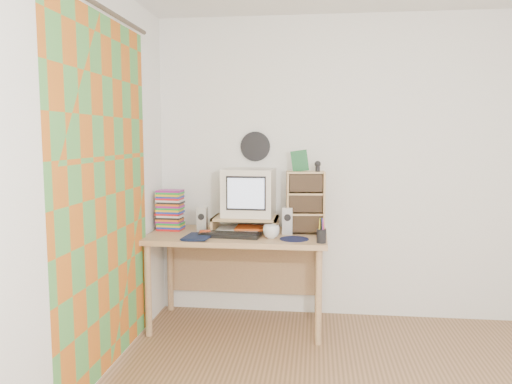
% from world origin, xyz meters
% --- Properties ---
extents(back_wall, '(3.50, 0.00, 3.50)m').
position_xyz_m(back_wall, '(0.00, 1.75, 1.25)').
color(back_wall, white).
rests_on(back_wall, floor).
extents(left_wall, '(0.00, 3.50, 3.50)m').
position_xyz_m(left_wall, '(-1.75, 0.00, 1.25)').
color(left_wall, white).
rests_on(left_wall, floor).
extents(curtain, '(0.00, 2.20, 2.20)m').
position_xyz_m(curtain, '(-1.71, 0.48, 1.15)').
color(curtain, '#C3621B').
rests_on(curtain, left_wall).
extents(wall_disc, '(0.25, 0.02, 0.25)m').
position_xyz_m(wall_disc, '(-0.93, 1.73, 1.43)').
color(wall_disc, black).
rests_on(wall_disc, back_wall).
extents(desk, '(1.40, 0.70, 0.75)m').
position_xyz_m(desk, '(-1.03, 1.44, 0.62)').
color(desk, tan).
rests_on(desk, floor).
extents(monitor_riser, '(0.52, 0.30, 0.12)m').
position_xyz_m(monitor_riser, '(-0.98, 1.48, 0.84)').
color(monitor_riser, tan).
rests_on(monitor_riser, desk).
extents(crt_monitor, '(0.42, 0.42, 0.38)m').
position_xyz_m(crt_monitor, '(-0.96, 1.53, 1.06)').
color(crt_monitor, silver).
rests_on(crt_monitor, monitor_riser).
extents(speaker_left, '(0.08, 0.08, 0.20)m').
position_xyz_m(speaker_left, '(-1.32, 1.41, 0.85)').
color(speaker_left, '#BABABF').
rests_on(speaker_left, desk).
extents(speaker_right, '(0.08, 0.08, 0.21)m').
position_xyz_m(speaker_right, '(-0.63, 1.41, 0.86)').
color(speaker_right, '#BABABF').
rests_on(speaker_right, desk).
extents(keyboard, '(0.47, 0.20, 0.03)m').
position_xyz_m(keyboard, '(-1.07, 1.25, 0.77)').
color(keyboard, black).
rests_on(keyboard, desk).
extents(dvd_stack, '(0.21, 0.15, 0.28)m').
position_xyz_m(dvd_stack, '(-1.60, 1.48, 0.89)').
color(dvd_stack, brown).
rests_on(dvd_stack, desk).
extents(cd_rack, '(0.31, 0.19, 0.49)m').
position_xyz_m(cd_rack, '(-0.50, 1.46, 1.00)').
color(cd_rack, tan).
rests_on(cd_rack, desk).
extents(mug, '(0.15, 0.15, 0.10)m').
position_xyz_m(mug, '(-0.75, 1.24, 0.80)').
color(mug, silver).
rests_on(mug, desk).
extents(diary, '(0.25, 0.19, 0.05)m').
position_xyz_m(diary, '(-1.39, 1.17, 0.77)').
color(diary, black).
rests_on(diary, desk).
extents(mousepad, '(0.25, 0.25, 0.00)m').
position_xyz_m(mousepad, '(-0.57, 1.22, 0.75)').
color(mousepad, black).
rests_on(mousepad, desk).
extents(pen_cup, '(0.07, 0.07, 0.14)m').
position_xyz_m(pen_cup, '(-0.38, 1.12, 0.82)').
color(pen_cup, black).
rests_on(pen_cup, desk).
extents(papers, '(0.34, 0.25, 0.04)m').
position_xyz_m(papers, '(-0.99, 1.49, 0.77)').
color(papers, silver).
rests_on(papers, desk).
extents(red_box, '(0.10, 0.08, 0.04)m').
position_xyz_m(red_box, '(-1.27, 1.27, 0.77)').
color(red_box, red).
rests_on(red_box, desk).
extents(game_box, '(0.13, 0.03, 0.16)m').
position_xyz_m(game_box, '(-0.55, 1.47, 1.32)').
color(game_box, '#19572B').
rests_on(game_box, cd_rack).
extents(webcam, '(0.05, 0.05, 0.08)m').
position_xyz_m(webcam, '(-0.41, 1.43, 1.29)').
color(webcam, black).
rests_on(webcam, cd_rack).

